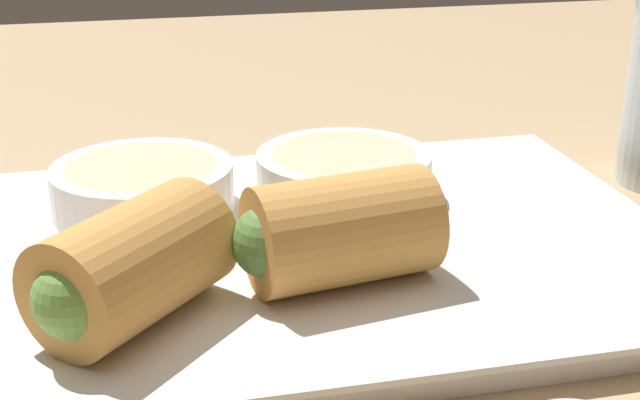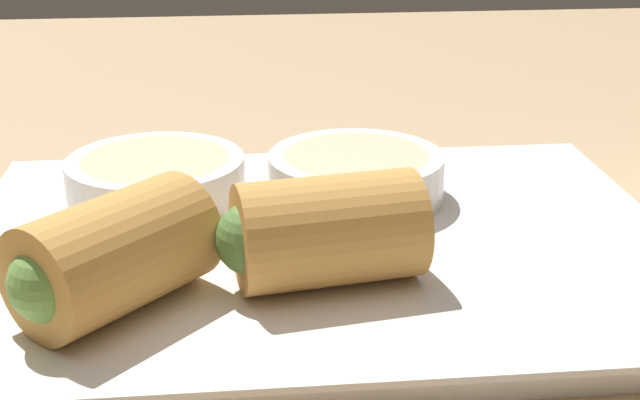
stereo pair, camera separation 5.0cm
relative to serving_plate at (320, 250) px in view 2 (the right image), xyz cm
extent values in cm
cube|color=tan|center=(-3.45, -1.01, -1.76)|extent=(180.00, 140.00, 2.00)
cube|color=white|center=(0.00, 0.00, -0.16)|extent=(33.75, 24.81, 1.20)
cube|color=white|center=(0.00, 0.00, 0.59)|extent=(35.10, 25.80, 0.30)
cylinder|color=#D19347|center=(-0.11, -4.77, 3.17)|extent=(8.60, 6.07, 4.85)
sphere|color=#56843D|center=(-3.30, -5.30, 3.17)|extent=(3.15, 3.15, 3.15)
cylinder|color=#D19347|center=(-9.08, -6.23, 3.17)|extent=(8.96, 9.08, 4.85)
sphere|color=#6B9E47|center=(-11.30, -8.58, 3.17)|extent=(3.15, 3.15, 3.15)
cylinder|color=white|center=(2.45, 4.94, 1.99)|extent=(9.50, 9.50, 2.50)
cylinder|color=beige|center=(2.45, 4.94, 3.01)|extent=(7.79, 7.79, 0.45)
cylinder|color=white|center=(-8.27, 5.39, 1.99)|extent=(9.50, 9.50, 2.50)
cylinder|color=beige|center=(-8.27, 5.39, 3.01)|extent=(7.79, 7.79, 0.45)
camera|label=1|loc=(-8.94, -39.01, 18.84)|focal=50.00mm
camera|label=2|loc=(-4.00, -39.82, 18.84)|focal=50.00mm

